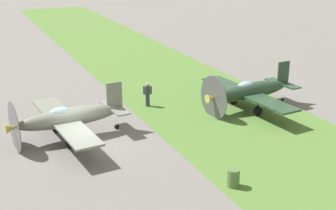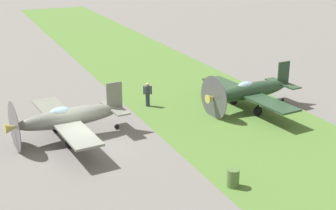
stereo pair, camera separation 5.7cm
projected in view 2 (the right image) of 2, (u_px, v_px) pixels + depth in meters
ground_plane at (86, 148)px, 26.79m from camera, size 160.00×160.00×0.00m
grass_verge at (236, 121)px, 30.70m from camera, size 120.00×11.00×0.01m
airplane_lead at (67, 118)px, 27.62m from camera, size 9.03×7.15×3.21m
airplane_wingman at (250, 91)px, 32.54m from camera, size 9.02×7.14×3.20m
ground_crew_chief at (148, 94)px, 33.30m from camera, size 0.38×0.60×1.73m
fuel_drum at (233, 178)px, 22.46m from camera, size 0.60×0.60×0.90m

